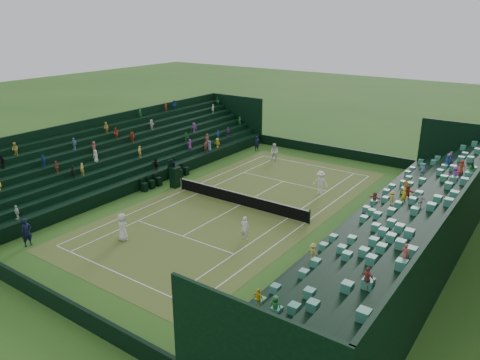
{
  "coord_description": "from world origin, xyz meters",
  "views": [
    {
      "loc": [
        18.67,
        -26.4,
        13.51
      ],
      "look_at": [
        0.0,
        0.0,
        2.0
      ],
      "focal_mm": 35.0,
      "sensor_mm": 36.0,
      "label": 1
    }
  ],
  "objects": [
    {
      "name": "court_surface",
      "position": [
        0.0,
        0.0,
        0.01
      ],
      "size": [
        12.97,
        26.77,
        0.01
      ],
      "primitive_type": "cube",
      "color": "#3E6E24",
      "rests_on": "ground"
    },
    {
      "name": "player_near_west",
      "position": [
        -2.73,
        -8.93,
        0.9
      ],
      "size": [
        1.04,
        0.89,
        1.81
      ],
      "primitive_type": "imported",
      "rotation": [
        0.0,
        0.0,
        2.71
      ],
      "color": "silver",
      "rests_on": "ground"
    },
    {
      "name": "south_grandstand",
      "position": [
        -12.66,
        0.0,
        1.55
      ],
      "size": [
        6.6,
        32.0,
        4.9
      ],
      "color": "black",
      "rests_on": "ground"
    },
    {
      "name": "player_far_west",
      "position": [
        -3.79,
        11.15,
        0.86
      ],
      "size": [
        0.84,
        0.66,
        1.72
      ],
      "primitive_type": "imported",
      "rotation": [
        0.0,
        0.0,
        0.01
      ],
      "color": "white",
      "rests_on": "ground"
    },
    {
      "name": "perimeter_wall_west",
      "position": [
        -8.48,
        0.0,
        0.5
      ],
      "size": [
        0.2,
        31.77,
        1.0
      ],
      "primitive_type": "cube",
      "color": "black",
      "rests_on": "ground"
    },
    {
      "name": "perimeter_wall_east",
      "position": [
        8.48,
        0.0,
        0.5
      ],
      "size": [
        0.2,
        31.77,
        1.0
      ],
      "primitive_type": "cube",
      "color": "black",
      "rests_on": "ground"
    },
    {
      "name": "line_judge_north",
      "position": [
        -7.06,
        13.04,
        0.78
      ],
      "size": [
        0.56,
        0.67,
        1.57
      ],
      "primitive_type": "imported",
      "rotation": [
        0.0,
        0.0,
        1.18
      ],
      "color": "black",
      "rests_on": "ground"
    },
    {
      "name": "umpire_chair",
      "position": [
        -6.61,
        0.06,
        1.1
      ],
      "size": [
        0.82,
        0.82,
        2.58
      ],
      "color": "black",
      "rests_on": "ground"
    },
    {
      "name": "tennis_net",
      "position": [
        0.0,
        0.0,
        0.53
      ],
      "size": [
        11.67,
        0.1,
        1.06
      ],
      "color": "black",
      "rests_on": "ground"
    },
    {
      "name": "ground",
      "position": [
        0.0,
        0.0,
        0.0
      ],
      "size": [
        160.0,
        160.0,
        0.0
      ],
      "primitive_type": "plane",
      "color": "#2B5A1C",
      "rests_on": "ground"
    },
    {
      "name": "perimeter_wall_north",
      "position": [
        0.0,
        15.88,
        0.5
      ],
      "size": [
        17.17,
        0.2,
        1.0
      ],
      "primitive_type": "cube",
      "color": "black",
      "rests_on": "ground"
    },
    {
      "name": "line_judge_south",
      "position": [
        -6.94,
        -12.83,
        0.9
      ],
      "size": [
        0.52,
        0.71,
        1.8
      ],
      "primitive_type": "imported",
      "rotation": [
        0.0,
        0.0,
        1.43
      ],
      "color": "black",
      "rests_on": "ground"
    },
    {
      "name": "perimeter_wall_south",
      "position": [
        0.0,
        -15.88,
        0.5
      ],
      "size": [
        17.17,
        0.2,
        1.0
      ],
      "primitive_type": "cube",
      "color": "black",
      "rests_on": "ground"
    },
    {
      "name": "player_near_east",
      "position": [
        3.49,
        -4.4,
        0.79
      ],
      "size": [
        0.63,
        0.47,
        1.58
      ],
      "primitive_type": "imported",
      "rotation": [
        0.0,
        0.0,
        3.32
      ],
      "color": "white",
      "rests_on": "ground"
    },
    {
      "name": "courtside_chairs",
      "position": [
        -7.99,
        0.43,
        0.39
      ],
      "size": [
        0.47,
        5.45,
        1.03
      ],
      "color": "black",
      "rests_on": "ground"
    },
    {
      "name": "north_grandstand",
      "position": [
        12.66,
        0.0,
        1.55
      ],
      "size": [
        6.6,
        32.0,
        4.9
      ],
      "color": "black",
      "rests_on": "ground"
    },
    {
      "name": "player_far_east",
      "position": [
        3.8,
        5.65,
        0.94
      ],
      "size": [
        1.33,
        0.92,
        1.88
      ],
      "primitive_type": "imported",
      "rotation": [
        0.0,
        0.0,
        0.19
      ],
      "color": "white",
      "rests_on": "ground"
    }
  ]
}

